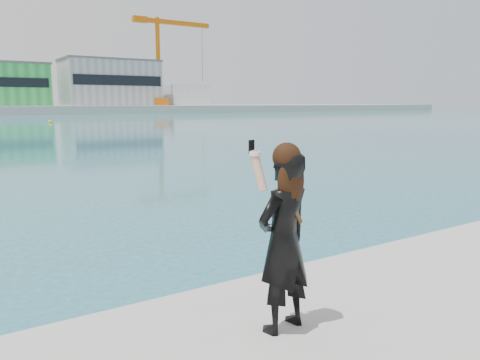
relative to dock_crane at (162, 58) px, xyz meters
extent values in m
cube|color=gray|center=(-13.20, 6.00, -7.07)|extent=(25.00, 15.00, 12.00)
cube|color=black|center=(-13.20, -1.60, -6.47)|extent=(23.75, 0.20, 2.64)
cube|color=#59595B|center=(-13.20, 6.00, -0.82)|extent=(25.50, 15.30, 0.50)
cube|color=silver|center=(8.80, 4.00, -10.07)|extent=(12.00, 10.00, 6.00)
cube|color=orange|center=(-1.20, 0.00, -12.07)|extent=(4.00, 4.00, 2.00)
cylinder|color=orange|center=(-1.20, 0.00, -0.07)|extent=(1.20, 1.20, 22.00)
cube|color=orange|center=(4.80, 0.00, 9.93)|extent=(20.00, 1.20, 1.20)
cube|color=orange|center=(-6.20, 0.00, 9.93)|extent=(4.00, 1.60, 1.60)
cylinder|color=black|center=(12.80, 0.00, 1.93)|extent=(0.10, 0.10, 16.00)
cylinder|color=silver|center=(-31.20, -1.00, -9.07)|extent=(0.16, 0.16, 8.00)
cube|color=#EF470E|center=(-30.60, -1.00, -5.67)|extent=(1.20, 0.04, 0.80)
sphere|color=yellow|center=(-41.55, -55.91, -15.07)|extent=(0.50, 0.50, 0.50)
imported|color=black|center=(-52.45, -122.23, -13.46)|extent=(0.65, 0.49, 1.60)
sphere|color=black|center=(-52.44, -122.25, -12.72)|extent=(0.25, 0.25, 0.25)
ellipsoid|color=black|center=(-52.43, -122.30, -12.92)|extent=(0.27, 0.14, 0.43)
cylinder|color=tan|center=(-52.68, -122.17, -12.82)|extent=(0.11, 0.20, 0.35)
cylinder|color=white|center=(-52.69, -122.13, -12.68)|extent=(0.10, 0.10, 0.03)
cube|color=black|center=(-52.70, -122.09, -12.63)|extent=(0.06, 0.02, 0.12)
cube|color=#4C2D14|center=(-52.40, -122.30, -13.14)|extent=(0.22, 0.06, 0.33)
camera|label=1|loc=(-54.89, -125.31, -12.26)|focal=35.00mm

